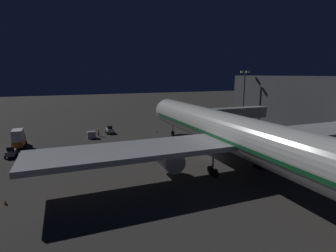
% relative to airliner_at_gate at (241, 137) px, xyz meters
% --- Properties ---
extents(ground_plane, '(320.00, 320.00, 0.00)m').
position_rel_airliner_at_gate_xyz_m(ground_plane, '(-0.00, -8.59, -5.57)').
color(ground_plane, '#383533').
extents(airliner_at_gate, '(58.55, 65.85, 19.43)m').
position_rel_airliner_at_gate_xyz_m(airliner_at_gate, '(0.00, 0.00, 0.00)').
color(airliner_at_gate, silver).
rests_on(airliner_at_gate, ground_plane).
extents(jet_bridge, '(18.56, 3.40, 7.23)m').
position_rel_airliner_at_gate_xyz_m(jet_bridge, '(-10.19, -19.46, 0.12)').
color(jet_bridge, '#9E9E99').
rests_on(jet_bridge, ground_plane).
extents(apron_floodlight_mast, '(2.90, 0.50, 15.51)m').
position_rel_airliner_at_gate_xyz_m(apron_floodlight_mast, '(-25.50, -33.02, 3.58)').
color(apron_floodlight_mast, '#59595E').
rests_on(apron_floodlight_mast, ground_plane).
extents(pushback_tug, '(1.86, 2.38, 1.95)m').
position_rel_airliner_at_gate_xyz_m(pushback_tug, '(33.17, -21.48, -4.79)').
color(pushback_tug, slate).
rests_on(pushback_tug, ground_plane).
extents(cargo_truck_aft, '(2.36, 5.21, 3.67)m').
position_rel_airliner_at_gate_xyz_m(cargo_truck_aft, '(32.80, -28.65, -3.73)').
color(cargo_truck_aft, orange).
rests_on(cargo_truck_aft, ground_plane).
extents(baggage_tug_lead, '(1.86, 2.59, 1.95)m').
position_rel_airliner_at_gate_xyz_m(baggage_tug_lead, '(13.52, -34.50, -4.79)').
color(baggage_tug_lead, silver).
rests_on(baggage_tug_lead, ground_plane).
extents(baggage_container_near_belt, '(1.85, 1.51, 1.60)m').
position_rel_airliner_at_gate_xyz_m(baggage_container_near_belt, '(18.32, -30.92, -4.77)').
color(baggage_container_near_belt, '#B7BABF').
rests_on(baggage_container_near_belt, ground_plane).
extents(ground_crew_near_nose_gear, '(0.40, 0.40, 1.92)m').
position_rel_airliner_at_gate_xyz_m(ground_crew_near_nose_gear, '(16.48, -32.57, -4.51)').
color(ground_crew_near_nose_gear, black).
rests_on(ground_crew_near_nose_gear, ground_plane).
extents(traffic_cone_nose_port, '(0.36, 0.36, 0.55)m').
position_rel_airliner_at_gate_xyz_m(traffic_cone_nose_port, '(-2.20, -31.44, -5.30)').
color(traffic_cone_nose_port, orange).
rests_on(traffic_cone_nose_port, ground_plane).
extents(traffic_cone_nose_starboard, '(0.36, 0.36, 0.55)m').
position_rel_airliner_at_gate_xyz_m(traffic_cone_nose_starboard, '(2.20, -31.44, -5.30)').
color(traffic_cone_nose_starboard, orange).
rests_on(traffic_cone_nose_starboard, ground_plane).
extents(traffic_cone_wingtip_svc_side, '(0.36, 0.36, 0.55)m').
position_rel_airliner_at_gate_xyz_m(traffic_cone_wingtip_svc_side, '(30.78, -1.66, -5.30)').
color(traffic_cone_wingtip_svc_side, orange).
rests_on(traffic_cone_wingtip_svc_side, ground_plane).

